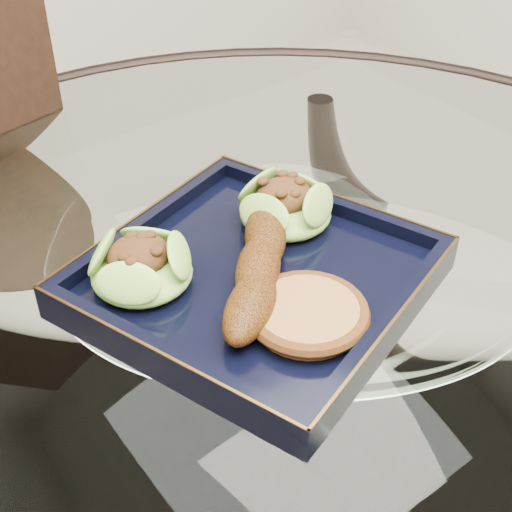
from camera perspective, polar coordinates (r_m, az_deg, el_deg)
dining_table at (r=0.78m, az=2.33°, el=-11.12°), size 1.13×1.13×0.77m
navy_plate at (r=0.64m, az=0.00°, el=-2.13°), size 0.34×0.34×0.02m
lettuce_wrap_left at (r=0.62m, az=-9.15°, el=-0.99°), size 0.12×0.12×0.03m
lettuce_wrap_right at (r=0.69m, az=2.38°, el=3.85°), size 0.10×0.10×0.03m
roasted_plantain at (r=0.61m, az=0.18°, el=-1.04°), size 0.15×0.16×0.03m
crumb_patty at (r=0.58m, az=4.13°, el=-4.71°), size 0.10×0.10×0.02m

